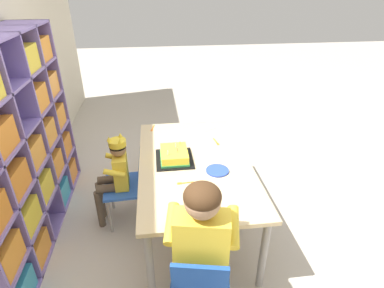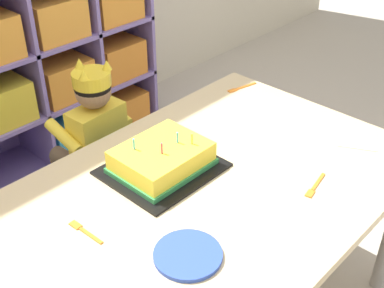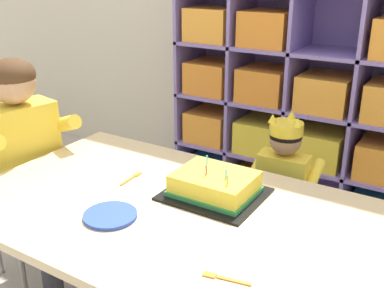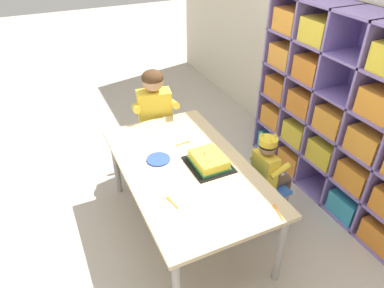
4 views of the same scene
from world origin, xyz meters
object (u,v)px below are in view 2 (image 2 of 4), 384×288
child_with_crown (91,135)px  fork_at_table_front_edge (240,88)px  fork_scattered_mid_table (315,187)px  birthday_cake_on_tray (162,160)px  activity_table (188,215)px  classroom_chair_blue (114,174)px  fork_near_child_seat (84,231)px  paper_plate_stack (188,255)px

child_with_crown → fork_at_table_front_edge: child_with_crown is taller
fork_scattered_mid_table → fork_at_table_front_edge: (0.35, 0.56, -0.00)m
fork_scattered_mid_table → birthday_cake_on_tray: bearing=111.4°
birthday_cake_on_tray → fork_at_table_front_edge: bearing=15.6°
activity_table → fork_at_table_front_edge: fork_at_table_front_edge is taller
classroom_chair_blue → birthday_cake_on_tray: (-0.09, -0.38, 0.29)m
birthday_cake_on_tray → fork_near_child_seat: birthday_cake_on_tray is taller
activity_table → birthday_cake_on_tray: bearing=72.1°
classroom_chair_blue → fork_near_child_seat: 0.65m
classroom_chair_blue → paper_plate_stack: size_ratio=3.64×
fork_at_table_front_edge → child_with_crown: bearing=160.6°
fork_scattered_mid_table → activity_table: bearing=130.6°
classroom_chair_blue → birthday_cake_on_tray: size_ratio=1.90×
classroom_chair_blue → fork_scattered_mid_table: fork_scattered_mid_table is taller
birthday_cake_on_tray → fork_near_child_seat: 0.34m
child_with_crown → activity_table: bearing=75.1°
activity_table → classroom_chair_blue: 0.58m
classroom_chair_blue → fork_at_table_front_edge: (0.51, -0.21, 0.26)m
activity_table → fork_at_table_front_edge: 0.73m
birthday_cake_on_tray → fork_at_table_front_edge: birthday_cake_on_tray is taller
classroom_chair_blue → fork_at_table_front_edge: 0.61m
paper_plate_stack → fork_near_child_seat: size_ratio=1.40×
activity_table → fork_scattered_mid_table: size_ratio=11.36×
birthday_cake_on_tray → fork_at_table_front_edge: 0.62m
classroom_chair_blue → fork_at_table_front_edge: fork_at_table_front_edge is taller
paper_plate_stack → fork_scattered_mid_table: (0.46, -0.08, -0.00)m
classroom_chair_blue → child_with_crown: 0.18m
child_with_crown → fork_at_table_front_edge: bearing=144.9°
fork_at_table_front_edge → fork_near_child_seat: size_ratio=1.11×
classroom_chair_blue → fork_scattered_mid_table: bearing=98.4°
classroom_chair_blue → fork_near_child_seat: bearing=42.0°
child_with_crown → birthday_cake_on_tray: bearing=77.1°
activity_table → fork_scattered_mid_table: 0.38m
activity_table → fork_near_child_seat: bearing=159.0°
activity_table → child_with_crown: (0.13, 0.64, -0.06)m
activity_table → birthday_cake_on_tray: 0.19m
birthday_cake_on_tray → fork_scattered_mid_table: size_ratio=2.53×
child_with_crown → fork_near_child_seat: bearing=48.9°
fork_at_table_front_edge → fork_scattered_mid_table: bearing=-109.6°
classroom_chair_blue → child_with_crown: size_ratio=0.76×
child_with_crown → fork_near_child_seat: (-0.42, -0.53, 0.12)m
birthday_cake_on_tray → paper_plate_stack: birthday_cake_on_tray is taller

